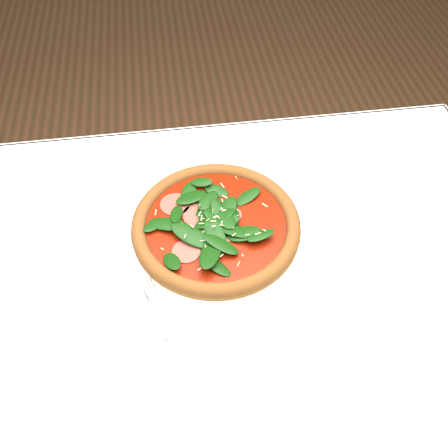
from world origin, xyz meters
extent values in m
plane|color=brown|center=(0.00, 0.00, 0.00)|extent=(6.00, 6.00, 0.00)
cube|color=white|center=(0.00, 0.00, 0.73)|extent=(1.20, 0.80, 0.04)
cylinder|color=#503420|center=(-0.54, 0.34, 0.35)|extent=(0.06, 0.06, 0.71)
cylinder|color=#503420|center=(0.54, 0.34, 0.35)|extent=(0.06, 0.06, 0.71)
cube|color=white|center=(0.00, 0.40, 0.64)|extent=(1.20, 0.01, 0.22)
cylinder|color=white|center=(-0.01, 0.08, 0.76)|extent=(0.38, 0.38, 0.01)
torus|color=white|center=(-0.01, 0.08, 0.76)|extent=(0.38, 0.38, 0.01)
cylinder|color=#9A6525|center=(-0.01, 0.08, 0.77)|extent=(0.33, 0.33, 0.01)
torus|color=#AD6428|center=(-0.01, 0.08, 0.78)|extent=(0.33, 0.33, 0.03)
cylinder|color=maroon|center=(-0.01, 0.08, 0.78)|extent=(0.28, 0.28, 0.00)
cylinder|color=brown|center=(-0.01, 0.08, 0.78)|extent=(0.24, 0.24, 0.00)
ellipsoid|color=#133609|center=(-0.01, 0.08, 0.79)|extent=(0.26, 0.26, 0.03)
cylinder|color=#F6EBA0|center=(-0.01, 0.08, 0.80)|extent=(0.24, 0.24, 0.00)
cube|color=white|center=(-0.13, -0.11, 0.76)|extent=(0.15, 0.11, 0.01)
cube|color=silver|center=(-0.13, -0.11, 0.76)|extent=(0.05, 0.12, 0.00)
cube|color=silver|center=(-0.15, -0.04, 0.76)|extent=(0.04, 0.05, 0.00)
cylinder|color=white|center=(0.31, -0.23, 0.76)|extent=(0.14, 0.14, 0.01)
torus|color=white|center=(0.31, -0.23, 0.76)|extent=(0.14, 0.14, 0.01)
camera|label=1|loc=(-0.08, -0.53, 1.51)|focal=40.00mm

